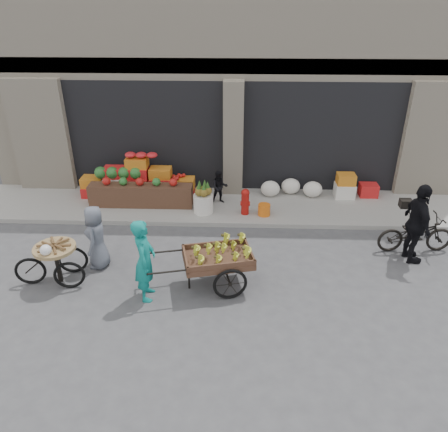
{
  "coord_description": "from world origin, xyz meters",
  "views": [
    {
      "loc": [
        0.19,
        -6.7,
        5.43
      ],
      "look_at": [
        -0.13,
        1.53,
        1.1
      ],
      "focal_mm": 35.0,
      "sensor_mm": 36.0,
      "label": 1
    }
  ],
  "objects_px": {
    "pineapple_bin": "(203,204)",
    "banana_cart": "(215,256)",
    "seated_person": "(220,187)",
    "vendor_woman": "(145,260)",
    "orange_bucket": "(264,210)",
    "bicycle": "(416,234)",
    "fire_hydrant": "(245,201)",
    "vendor_grey": "(96,237)",
    "cyclist": "(417,224)",
    "tricycle_cart": "(56,258)"
  },
  "relations": [
    {
      "from": "fire_hydrant",
      "to": "vendor_woman",
      "type": "relative_size",
      "value": 0.42
    },
    {
      "from": "bicycle",
      "to": "seated_person",
      "type": "bearing_deg",
      "value": 61.01
    },
    {
      "from": "vendor_woman",
      "to": "cyclist",
      "type": "bearing_deg",
      "value": -79.04
    },
    {
      "from": "bicycle",
      "to": "cyclist",
      "type": "relative_size",
      "value": 0.94
    },
    {
      "from": "banana_cart",
      "to": "bicycle",
      "type": "xyz_separation_m",
      "value": [
        4.49,
        1.5,
        -0.25
      ]
    },
    {
      "from": "fire_hydrant",
      "to": "vendor_grey",
      "type": "height_order",
      "value": "vendor_grey"
    },
    {
      "from": "banana_cart",
      "to": "bicycle",
      "type": "relative_size",
      "value": 1.43
    },
    {
      "from": "pineapple_bin",
      "to": "bicycle",
      "type": "xyz_separation_m",
      "value": [
        4.98,
        -1.53,
        0.08
      ]
    },
    {
      "from": "bicycle",
      "to": "cyclist",
      "type": "bearing_deg",
      "value": 149.44
    },
    {
      "from": "fire_hydrant",
      "to": "banana_cart",
      "type": "distance_m",
      "value": 3.05
    },
    {
      "from": "vendor_woman",
      "to": "bicycle",
      "type": "height_order",
      "value": "vendor_woman"
    },
    {
      "from": "fire_hydrant",
      "to": "bicycle",
      "type": "bearing_deg",
      "value": -20.95
    },
    {
      "from": "pineapple_bin",
      "to": "banana_cart",
      "type": "xyz_separation_m",
      "value": [
        0.49,
        -3.03,
        0.33
      ]
    },
    {
      "from": "pineapple_bin",
      "to": "banana_cart",
      "type": "height_order",
      "value": "banana_cart"
    },
    {
      "from": "vendor_grey",
      "to": "banana_cart",
      "type": "bearing_deg",
      "value": 76.42
    },
    {
      "from": "banana_cart",
      "to": "cyclist",
      "type": "xyz_separation_m",
      "value": [
        4.29,
        1.1,
        0.21
      ]
    },
    {
      "from": "fire_hydrant",
      "to": "bicycle",
      "type": "relative_size",
      "value": 0.41
    },
    {
      "from": "seated_person",
      "to": "pineapple_bin",
      "type": "bearing_deg",
      "value": -133.69
    },
    {
      "from": "pineapple_bin",
      "to": "vendor_woman",
      "type": "relative_size",
      "value": 0.31
    },
    {
      "from": "seated_person",
      "to": "tricycle_cart",
      "type": "height_order",
      "value": "seated_person"
    },
    {
      "from": "vendor_grey",
      "to": "pineapple_bin",
      "type": "bearing_deg",
      "value": 139.25
    },
    {
      "from": "vendor_woman",
      "to": "orange_bucket",
      "type": "bearing_deg",
      "value": -40.09
    },
    {
      "from": "seated_person",
      "to": "vendor_woman",
      "type": "relative_size",
      "value": 0.55
    },
    {
      "from": "orange_bucket",
      "to": "tricycle_cart",
      "type": "distance_m",
      "value": 5.24
    },
    {
      "from": "vendor_woman",
      "to": "banana_cart",
      "type": "bearing_deg",
      "value": -76.84
    },
    {
      "from": "seated_person",
      "to": "vendor_woman",
      "type": "bearing_deg",
      "value": -116.89
    },
    {
      "from": "orange_bucket",
      "to": "seated_person",
      "type": "bearing_deg",
      "value": 149.74
    },
    {
      "from": "vendor_woman",
      "to": "bicycle",
      "type": "bearing_deg",
      "value": -75.9
    },
    {
      "from": "vendor_grey",
      "to": "fire_hydrant",
      "type": "bearing_deg",
      "value": 126.65
    },
    {
      "from": "cyclist",
      "to": "orange_bucket",
      "type": "bearing_deg",
      "value": 56.01
    },
    {
      "from": "fire_hydrant",
      "to": "cyclist",
      "type": "distance_m",
      "value": 4.15
    },
    {
      "from": "vendor_woman",
      "to": "seated_person",
      "type": "bearing_deg",
      "value": -21.0
    },
    {
      "from": "banana_cart",
      "to": "vendor_woman",
      "type": "xyz_separation_m",
      "value": [
        -1.32,
        -0.41,
        0.15
      ]
    },
    {
      "from": "orange_bucket",
      "to": "pineapple_bin",
      "type": "bearing_deg",
      "value": 176.42
    },
    {
      "from": "orange_bucket",
      "to": "banana_cart",
      "type": "height_order",
      "value": "banana_cart"
    },
    {
      "from": "fire_hydrant",
      "to": "seated_person",
      "type": "bearing_deg",
      "value": 137.12
    },
    {
      "from": "tricycle_cart",
      "to": "pineapple_bin",
      "type": "bearing_deg",
      "value": 35.71
    },
    {
      "from": "vendor_grey",
      "to": "cyclist",
      "type": "xyz_separation_m",
      "value": [
        6.86,
        0.47,
        0.2
      ]
    },
    {
      "from": "orange_bucket",
      "to": "bicycle",
      "type": "bearing_deg",
      "value": -23.01
    },
    {
      "from": "pineapple_bin",
      "to": "vendor_grey",
      "type": "xyz_separation_m",
      "value": [
        -2.09,
        -2.4,
        0.34
      ]
    },
    {
      "from": "tricycle_cart",
      "to": "vendor_grey",
      "type": "xyz_separation_m",
      "value": [
        0.66,
        0.61,
        0.15
      ]
    },
    {
      "from": "orange_bucket",
      "to": "banana_cart",
      "type": "bearing_deg",
      "value": -110.69
    },
    {
      "from": "vendor_woman",
      "to": "fire_hydrant",
      "type": "bearing_deg",
      "value": -33.71
    },
    {
      "from": "banana_cart",
      "to": "bicycle",
      "type": "bearing_deg",
      "value": 5.37
    },
    {
      "from": "seated_person",
      "to": "bicycle",
      "type": "distance_m",
      "value": 5.05
    },
    {
      "from": "orange_bucket",
      "to": "bicycle",
      "type": "distance_m",
      "value": 3.67
    },
    {
      "from": "pineapple_bin",
      "to": "orange_bucket",
      "type": "bearing_deg",
      "value": -3.58
    },
    {
      "from": "seated_person",
      "to": "cyclist",
      "type": "relative_size",
      "value": 0.51
    },
    {
      "from": "banana_cart",
      "to": "vendor_grey",
      "type": "relative_size",
      "value": 1.72
    },
    {
      "from": "banana_cart",
      "to": "cyclist",
      "type": "height_order",
      "value": "cyclist"
    }
  ]
}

